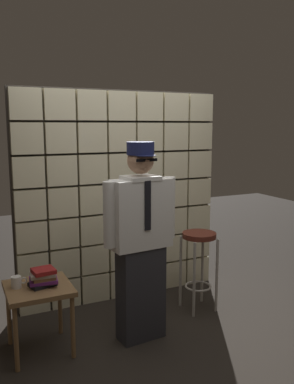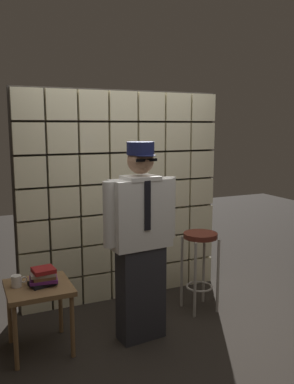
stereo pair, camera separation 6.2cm
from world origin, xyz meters
name	(u,v)px [view 2 (the right image)]	position (x,y,z in m)	size (l,w,h in m)	color
ground_plane	(175,348)	(0.00, 0.00, 0.00)	(12.00, 12.00, 0.00)	black
glass_block_wall	(123,197)	(0.00, 1.20, 1.11)	(2.25, 0.10, 2.25)	beige
standing_person	(141,239)	(-0.19, 0.28, 0.90)	(0.69, 0.31, 1.73)	#28282D
bar_stool	(200,253)	(0.58, 0.55, 0.60)	(0.34, 0.34, 0.80)	#592319
side_table	(39,294)	(-1.04, 0.45, 0.49)	(0.52, 0.52, 0.57)	brown
book_stack	(43,277)	(-1.00, 0.43, 0.64)	(0.24, 0.22, 0.15)	black
coffee_mug	(17,281)	(-1.20, 0.49, 0.62)	(0.13, 0.08, 0.09)	silver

